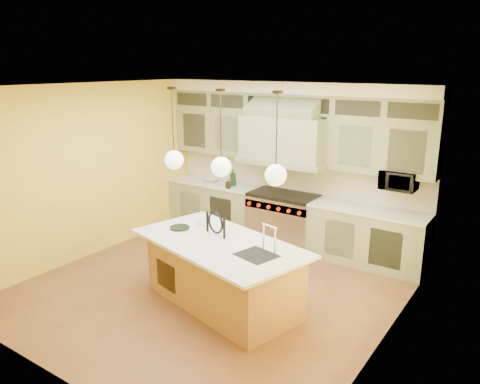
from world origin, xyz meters
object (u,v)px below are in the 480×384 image
Objects in this scene: range at (283,219)px; microwave at (399,180)px; kitchen_island at (222,272)px; counter_stool at (207,251)px.

microwave is (1.95, 0.11, 0.96)m from range.
kitchen_island is at bearing -80.42° from range.
counter_stool is at bearing -162.84° from kitchen_island.
counter_stool is 3.17m from microwave.
range is at bearing -176.88° from microwave.
kitchen_island is 4.85× the size of microwave.
counter_stool reaches higher than range.
range is 0.46× the size of kitchen_island.
range is 2.43m from counter_stool.
microwave reaches higher than range.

